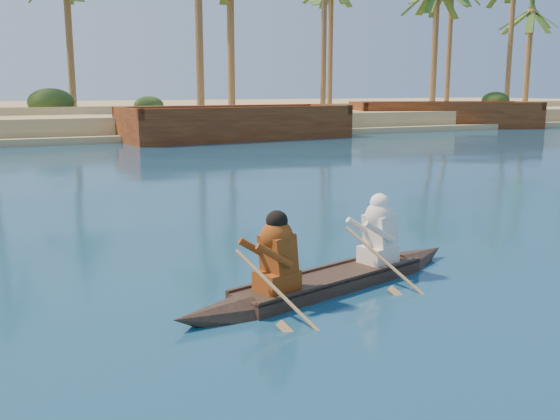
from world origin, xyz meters
name	(u,v)px	position (x,y,z in m)	size (l,w,h in m)	color
ground	(244,230)	(0.00, 0.00, 0.00)	(160.00, 160.00, 0.00)	navy
sandy_embankment	(41,116)	(0.00, 46.89, 0.53)	(150.00, 51.00, 1.50)	tan
palm_grove	(48,11)	(0.00, 35.00, 8.00)	(110.00, 14.00, 16.00)	#35571E
shrub_cluster	(61,114)	(0.00, 31.50, 1.20)	(100.00, 6.00, 2.40)	#1F3814
canoe	(331,269)	(-0.27, -4.00, 0.28)	(5.32, 2.08, 1.47)	#3C2A21
barge_mid	(238,125)	(8.55, 22.00, 0.77)	(13.54, 5.72, 2.19)	brown
barge_right	(444,117)	(26.11, 25.10, 0.78)	(14.06, 8.44, 2.22)	brown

